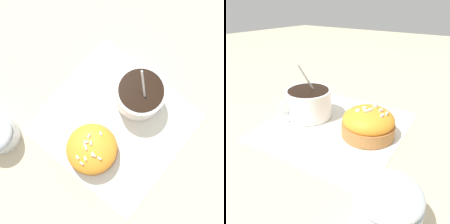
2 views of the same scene
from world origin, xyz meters
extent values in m
plane|color=#C6B793|center=(0.00, 0.00, 0.00)|extent=(3.00, 3.00, 0.00)
cube|color=white|center=(0.00, 0.00, 0.00)|extent=(0.28, 0.29, 0.00)
cylinder|color=white|center=(0.07, 0.00, 0.03)|extent=(0.10, 0.10, 0.06)
cylinder|color=black|center=(0.07, 0.00, 0.06)|extent=(0.09, 0.09, 0.01)
torus|color=white|center=(0.09, 0.04, 0.03)|extent=(0.02, 0.04, 0.04)
ellipsoid|color=silver|center=(0.08, 0.02, 0.01)|extent=(0.03, 0.03, 0.01)
cylinder|color=silver|center=(0.07, -0.01, 0.07)|extent=(0.03, 0.05, 0.10)
cylinder|color=#B2753D|center=(-0.07, -0.01, 0.01)|extent=(0.10, 0.10, 0.02)
ellipsoid|color=orange|center=(-0.07, -0.01, 0.03)|extent=(0.09, 0.09, 0.04)
cube|color=white|center=(-0.04, 0.00, 0.05)|extent=(0.01, 0.01, 0.00)
cube|color=white|center=(-0.07, -0.02, 0.06)|extent=(0.00, 0.01, 0.00)
cube|color=white|center=(-0.06, 0.00, 0.06)|extent=(0.01, 0.01, 0.00)
cube|color=white|center=(-0.06, 0.01, 0.06)|extent=(0.01, 0.00, 0.00)
cube|color=white|center=(-0.09, -0.01, 0.06)|extent=(0.01, 0.01, 0.00)
cube|color=white|center=(-0.10, 0.00, 0.05)|extent=(0.00, 0.01, 0.00)
cube|color=white|center=(-0.07, 0.00, 0.06)|extent=(0.01, 0.01, 0.00)
cube|color=white|center=(-0.07, 0.01, 0.06)|extent=(0.01, 0.01, 0.00)
cube|color=white|center=(-0.10, -0.01, 0.05)|extent=(0.00, 0.01, 0.00)
cube|color=white|center=(-0.07, -0.03, 0.06)|extent=(0.00, 0.01, 0.00)
cube|color=white|center=(-0.07, -0.02, 0.06)|extent=(0.01, 0.01, 0.00)
cube|color=white|center=(-0.07, 0.01, 0.06)|extent=(0.01, 0.01, 0.00)
camera|label=1|loc=(-0.07, -0.06, 0.52)|focal=42.00mm
camera|label=2|loc=(-0.22, 0.31, 0.23)|focal=35.00mm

